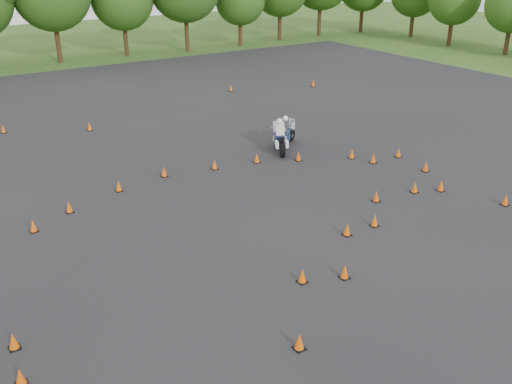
{
  "coord_description": "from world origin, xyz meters",
  "views": [
    {
      "loc": [
        -10.71,
        -12.45,
        9.75
      ],
      "look_at": [
        0.0,
        4.0,
        1.2
      ],
      "focal_mm": 40.0,
      "sensor_mm": 36.0,
      "label": 1
    }
  ],
  "objects": [
    {
      "name": "asphalt_pad",
      "position": [
        0.0,
        6.0,
        0.01
      ],
      "size": [
        62.0,
        62.0,
        0.0
      ],
      "primitive_type": "plane",
      "color": "black",
      "rests_on": "ground"
    },
    {
      "name": "treeline",
      "position": [
        1.79,
        35.2,
        4.66
      ],
      "size": [
        86.82,
        32.34,
        11.08
      ],
      "color": "#294C15",
      "rests_on": "ground"
    },
    {
      "name": "rider_grey",
      "position": [
        6.14,
        10.68,
        0.83
      ],
      "size": [
        2.2,
        1.6,
        1.65
      ],
      "primitive_type": null,
      "rotation": [
        0.0,
        0.0,
        0.5
      ],
      "color": "#3B3D42",
      "rests_on": "ground"
    },
    {
      "name": "rider_white",
      "position": [
        5.36,
        9.99,
        0.91
      ],
      "size": [
        1.69,
        2.42,
        1.81
      ],
      "primitive_type": null,
      "rotation": [
        0.0,
        0.0,
        1.11
      ],
      "color": "silver",
      "rests_on": "ground"
    },
    {
      "name": "traffic_cones",
      "position": [
        0.03,
        4.41,
        0.23
      ],
      "size": [
        35.56,
        32.92,
        0.45
      ],
      "color": "#DB5409",
      "rests_on": "asphalt_pad"
    },
    {
      "name": "ground",
      "position": [
        0.0,
        0.0,
        0.0
      ],
      "size": [
        140.0,
        140.0,
        0.0
      ],
      "primitive_type": "plane",
      "color": "#2D5119",
      "rests_on": "ground"
    }
  ]
}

